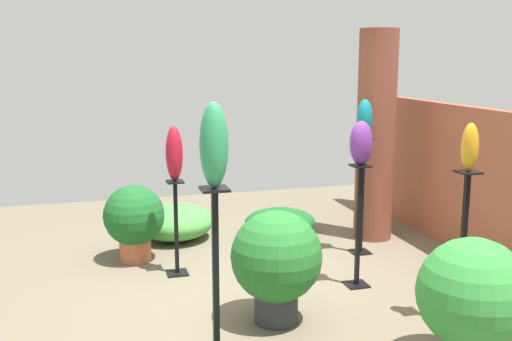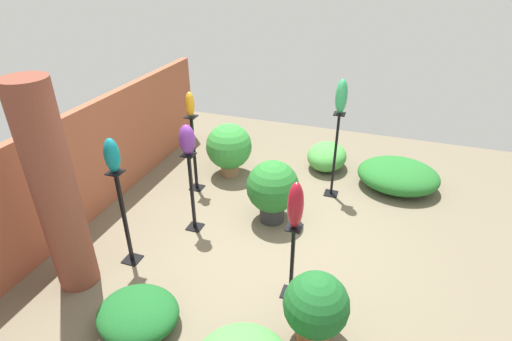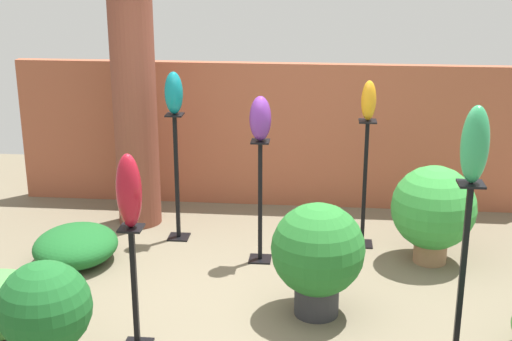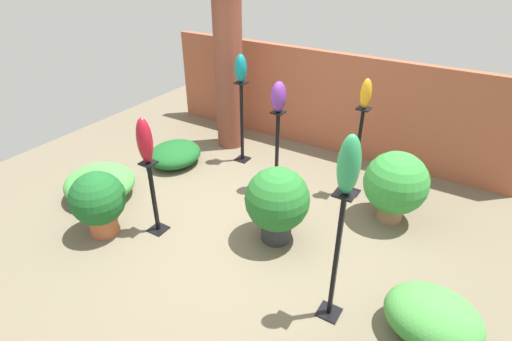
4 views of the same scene
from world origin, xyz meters
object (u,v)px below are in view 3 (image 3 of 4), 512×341
(pedestal_ruby, at_px, (135,294))
(pedestal_amber, at_px, (364,189))
(pedestal_teal, at_px, (177,183))
(art_vase_amber, at_px, (369,101))
(pedestal_violet, at_px, (260,207))
(potted_plant_mid_right, at_px, (433,209))
(pedestal_jade, at_px, (461,287))
(art_vase_ruby, at_px, (129,191))
(potted_plant_front_left, at_px, (45,311))
(art_vase_violet, at_px, (260,119))
(art_vase_jade, at_px, (475,145))
(art_vase_teal, at_px, (174,93))
(potted_plant_back_center, at_px, (318,253))
(brick_pillar, at_px, (135,110))

(pedestal_ruby, xyz_separation_m, pedestal_amber, (1.68, 1.98, 0.15))
(pedestal_teal, height_order, pedestal_amber, pedestal_teal)
(art_vase_amber, bearing_deg, pedestal_violet, -155.08)
(pedestal_violet, xyz_separation_m, potted_plant_mid_right, (1.53, 0.11, -0.01))
(pedestal_jade, relative_size, art_vase_ruby, 2.57)
(pedestal_amber, bearing_deg, art_vase_ruby, -130.31)
(pedestal_jade, height_order, potted_plant_front_left, pedestal_jade)
(pedestal_ruby, xyz_separation_m, art_vase_violet, (0.74, 1.54, 0.91))
(art_vase_ruby, relative_size, potted_plant_mid_right, 0.58)
(potted_plant_mid_right, bearing_deg, art_vase_jade, -92.32)
(pedestal_jade, relative_size, art_vase_amber, 3.64)
(pedestal_teal, relative_size, pedestal_amber, 1.02)
(art_vase_teal, relative_size, potted_plant_mid_right, 0.44)
(pedestal_jade, xyz_separation_m, potted_plant_mid_right, (0.07, 1.73, -0.11))
(pedestal_teal, bearing_deg, pedestal_violet, -27.30)
(potted_plant_mid_right, bearing_deg, art_vase_ruby, -143.92)
(pedestal_violet, xyz_separation_m, art_vase_violet, (-0.00, 0.00, 0.81))
(pedestal_teal, xyz_separation_m, pedestal_jade, (2.30, -2.05, 0.04))
(potted_plant_back_center, bearing_deg, art_vase_jade, -35.76)
(art_vase_ruby, bearing_deg, art_vase_violet, 64.37)
(brick_pillar, distance_m, pedestal_jade, 3.73)
(pedestal_teal, distance_m, pedestal_ruby, 1.98)
(pedestal_ruby, distance_m, art_vase_violet, 1.93)
(art_vase_ruby, bearing_deg, pedestal_jade, -1.92)
(art_vase_jade, bearing_deg, potted_plant_mid_right, 87.68)
(art_vase_amber, relative_size, potted_plant_mid_right, 0.41)
(art_vase_violet, bearing_deg, art_vase_ruby, -115.63)
(pedestal_teal, height_order, art_vase_jade, art_vase_jade)
(pedestal_ruby, bearing_deg, pedestal_teal, 92.89)
(pedestal_ruby, relative_size, art_vase_violet, 2.35)
(pedestal_violet, distance_m, art_vase_amber, 1.36)
(art_vase_teal, bearing_deg, potted_plant_back_center, -45.20)
(art_vase_ruby, xyz_separation_m, art_vase_jade, (2.20, -0.07, 0.40))
(pedestal_teal, relative_size, potted_plant_front_left, 1.58)
(potted_plant_mid_right, bearing_deg, pedestal_jade, -92.32)
(pedestal_jade, relative_size, art_vase_teal, 3.37)
(potted_plant_front_left, bearing_deg, art_vase_amber, 46.93)
(pedestal_ruby, relative_size, pedestal_violet, 0.82)
(pedestal_ruby, height_order, art_vase_jade, art_vase_jade)
(pedestal_teal, height_order, art_vase_ruby, art_vase_ruby)
(pedestal_teal, distance_m, potted_plant_back_center, 1.93)
(art_vase_teal, bearing_deg, potted_plant_front_left, -99.84)
(pedestal_jade, relative_size, potted_plant_mid_right, 1.48)
(pedestal_violet, bearing_deg, pedestal_ruby, -115.63)
(potted_plant_back_center, bearing_deg, pedestal_amber, 73.25)
(brick_pillar, distance_m, art_vase_violet, 1.55)
(pedestal_teal, relative_size, art_vase_jade, 2.52)
(pedestal_jade, distance_m, art_vase_violet, 2.29)
(brick_pillar, bearing_deg, potted_plant_back_center, -43.57)
(pedestal_amber, height_order, art_vase_ruby, art_vase_ruby)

